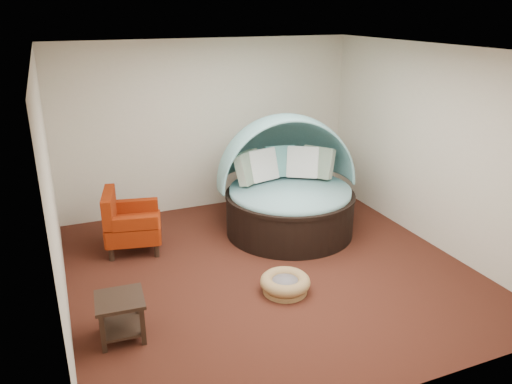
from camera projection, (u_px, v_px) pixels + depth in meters
name	position (u px, v px, depth m)	size (l,w,h in m)	color
floor	(269.00, 269.00, 6.60)	(5.00, 5.00, 0.00)	#491E15
wall_back	(209.00, 126.00, 8.27)	(5.00, 5.00, 0.00)	beige
wall_front	(398.00, 256.00, 3.94)	(5.00, 5.00, 0.00)	beige
wall_left	(52.00, 195.00, 5.21)	(5.00, 5.00, 0.00)	beige
wall_right	(432.00, 147.00, 7.00)	(5.00, 5.00, 0.00)	beige
ceiling	(271.00, 50.00, 5.62)	(5.00, 5.00, 0.00)	white
canopy_daybed	(288.00, 178.00, 7.51)	(2.27, 2.21, 1.78)	black
pet_basket	(285.00, 284.00, 6.03)	(0.71, 0.71, 0.21)	olive
red_armchair	(129.00, 223.00, 6.99)	(0.89, 0.89, 0.89)	black
side_table	(121.00, 312.00, 5.13)	(0.52, 0.52, 0.47)	black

